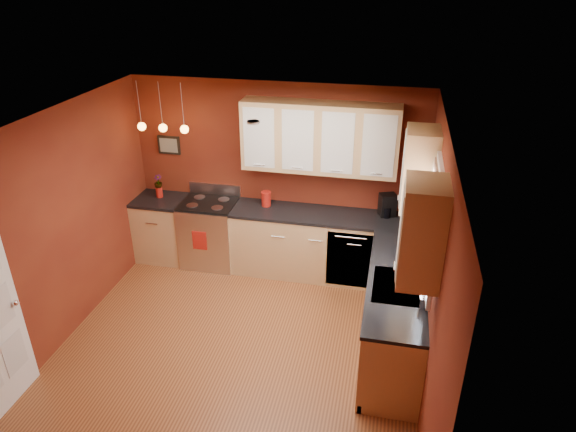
% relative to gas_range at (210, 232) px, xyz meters
% --- Properties ---
extents(floor, '(4.20, 4.20, 0.00)m').
position_rel_gas_range_xyz_m(floor, '(0.92, -1.80, -0.48)').
color(floor, '#9B572D').
rests_on(floor, ground).
extents(ceiling, '(4.00, 4.20, 0.02)m').
position_rel_gas_range_xyz_m(ceiling, '(0.92, -1.80, 2.12)').
color(ceiling, silver).
rests_on(ceiling, wall_back).
extents(wall_back, '(4.00, 0.02, 2.60)m').
position_rel_gas_range_xyz_m(wall_back, '(0.92, 0.30, 0.82)').
color(wall_back, maroon).
rests_on(wall_back, floor).
extents(wall_front, '(4.00, 0.02, 2.60)m').
position_rel_gas_range_xyz_m(wall_front, '(0.92, -3.90, 0.82)').
color(wall_front, maroon).
rests_on(wall_front, floor).
extents(wall_left, '(0.02, 4.20, 2.60)m').
position_rel_gas_range_xyz_m(wall_left, '(-1.08, -1.80, 0.82)').
color(wall_left, maroon).
rests_on(wall_left, floor).
extents(wall_right, '(0.02, 4.20, 2.60)m').
position_rel_gas_range_xyz_m(wall_right, '(2.92, -1.80, 0.82)').
color(wall_right, maroon).
rests_on(wall_right, floor).
extents(base_cabinets_back_left, '(0.70, 0.60, 0.90)m').
position_rel_gas_range_xyz_m(base_cabinets_back_left, '(-0.73, -0.00, -0.03)').
color(base_cabinets_back_left, tan).
rests_on(base_cabinets_back_left, floor).
extents(base_cabinets_back_right, '(2.54, 0.60, 0.90)m').
position_rel_gas_range_xyz_m(base_cabinets_back_right, '(1.65, -0.00, -0.03)').
color(base_cabinets_back_right, tan).
rests_on(base_cabinets_back_right, floor).
extents(base_cabinets_right, '(0.60, 2.10, 0.90)m').
position_rel_gas_range_xyz_m(base_cabinets_right, '(2.62, -1.35, -0.03)').
color(base_cabinets_right, tan).
rests_on(base_cabinets_right, floor).
extents(counter_back_left, '(0.70, 0.62, 0.04)m').
position_rel_gas_range_xyz_m(counter_back_left, '(-0.73, -0.00, 0.44)').
color(counter_back_left, black).
rests_on(counter_back_left, base_cabinets_back_left).
extents(counter_back_right, '(2.54, 0.62, 0.04)m').
position_rel_gas_range_xyz_m(counter_back_right, '(1.65, -0.00, 0.44)').
color(counter_back_right, black).
rests_on(counter_back_right, base_cabinets_back_right).
extents(counter_right, '(0.62, 2.10, 0.04)m').
position_rel_gas_range_xyz_m(counter_right, '(2.62, -1.35, 0.44)').
color(counter_right, black).
rests_on(counter_right, base_cabinets_right).
extents(gas_range, '(0.76, 0.64, 1.11)m').
position_rel_gas_range_xyz_m(gas_range, '(0.00, 0.00, 0.00)').
color(gas_range, silver).
rests_on(gas_range, floor).
extents(dishwasher_front, '(0.60, 0.02, 0.80)m').
position_rel_gas_range_xyz_m(dishwasher_front, '(2.02, -0.29, -0.03)').
color(dishwasher_front, silver).
rests_on(dishwasher_front, base_cabinets_back_right).
extents(sink, '(0.50, 0.70, 0.33)m').
position_rel_gas_range_xyz_m(sink, '(2.62, -1.50, 0.43)').
color(sink, gray).
rests_on(sink, counter_right).
extents(window, '(0.06, 1.02, 1.22)m').
position_rel_gas_range_xyz_m(window, '(2.89, -1.50, 1.21)').
color(window, white).
rests_on(window, wall_right).
extents(upper_cabinets_back, '(2.00, 0.35, 0.90)m').
position_rel_gas_range_xyz_m(upper_cabinets_back, '(1.52, 0.12, 1.47)').
color(upper_cabinets_back, tan).
rests_on(upper_cabinets_back, wall_back).
extents(upper_cabinets_right, '(0.35, 1.95, 0.90)m').
position_rel_gas_range_xyz_m(upper_cabinets_right, '(2.75, -1.48, 1.47)').
color(upper_cabinets_right, tan).
rests_on(upper_cabinets_right, wall_right).
extents(wall_picture, '(0.32, 0.03, 0.26)m').
position_rel_gas_range_xyz_m(wall_picture, '(-0.63, 0.28, 1.17)').
color(wall_picture, black).
rests_on(wall_picture, wall_back).
extents(pendant_lights, '(0.71, 0.11, 0.66)m').
position_rel_gas_range_xyz_m(pendant_lights, '(-0.53, -0.05, 1.53)').
color(pendant_lights, gray).
rests_on(pendant_lights, ceiling).
extents(red_canister, '(0.14, 0.14, 0.21)m').
position_rel_gas_range_xyz_m(red_canister, '(0.81, 0.09, 0.56)').
color(red_canister, '#B01B13').
rests_on(red_canister, counter_back_right).
extents(red_vase, '(0.09, 0.09, 0.15)m').
position_rel_gas_range_xyz_m(red_vase, '(-0.75, 0.06, 0.53)').
color(red_vase, '#B01B13').
rests_on(red_vase, counter_back_left).
extents(flowers, '(0.12, 0.12, 0.20)m').
position_rel_gas_range_xyz_m(flowers, '(-0.75, 0.06, 0.69)').
color(flowers, '#B01B13').
rests_on(flowers, red_vase).
extents(coffee_maker, '(0.25, 0.25, 0.30)m').
position_rel_gas_range_xyz_m(coffee_maker, '(2.44, 0.14, 0.60)').
color(coffee_maker, black).
rests_on(coffee_maker, counter_back_right).
extents(soap_pump, '(0.09, 0.09, 0.18)m').
position_rel_gas_range_xyz_m(soap_pump, '(2.87, -1.83, 0.55)').
color(soap_pump, silver).
rests_on(soap_pump, counter_right).
extents(dish_towel, '(0.20, 0.01, 0.27)m').
position_rel_gas_range_xyz_m(dish_towel, '(-0.04, -0.33, 0.04)').
color(dish_towel, '#B01B13').
rests_on(dish_towel, gas_range).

